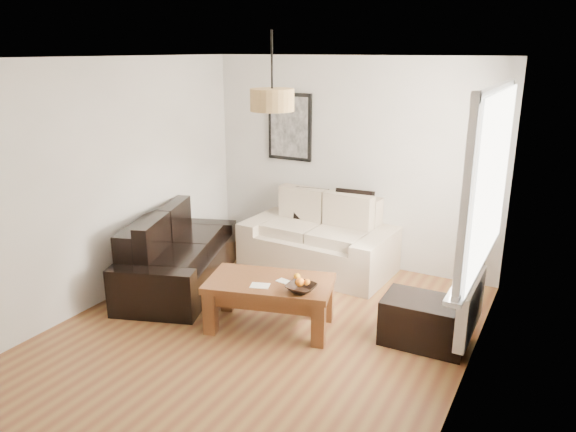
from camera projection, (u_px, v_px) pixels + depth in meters
The scene contains 21 objects.
floor at pixel (259, 334), 5.30m from camera, with size 4.50×4.50×0.00m, color brown.
ceiling at pixel (254, 58), 4.53m from camera, with size 3.80×4.50×0.00m, color white, non-canonical shape.
wall_back at pixel (351, 163), 6.80m from camera, with size 3.80×0.04×2.60m, color silver, non-canonical shape.
wall_front at pixel (45, 306), 3.02m from camera, with size 3.80×0.04×2.60m, color silver, non-canonical shape.
wall_left at pixel (105, 183), 5.78m from camera, with size 0.04×4.50×2.60m, color silver, non-canonical shape.
wall_right at pixel (473, 241), 4.05m from camera, with size 0.04×4.50×2.60m, color silver, non-canonical shape.
window_bay at pixel (489, 179), 4.65m from camera, with size 0.14×1.90×1.60m, color white, non-canonical shape.
radiator at pixel (470, 307), 5.03m from camera, with size 0.10×0.90×0.52m, color white.
poster at pixel (290, 127), 7.05m from camera, with size 0.62×0.04×0.87m, color black, non-canonical shape.
pendant_shade at pixel (272, 100), 4.89m from camera, with size 0.40×0.40×0.20m, color tan.
loveseat_cream at pixel (318, 235), 6.76m from camera, with size 1.82×0.99×0.91m, color beige, non-canonical shape.
sofa_leather at pixel (179, 252), 6.31m from camera, with size 1.87×0.91×0.81m, color black, non-canonical shape.
coffee_table at pixel (270, 303), 5.39m from camera, with size 1.22×0.67×0.50m, color brown, non-canonical shape.
ottoman at pixel (424, 322), 5.09m from camera, with size 0.77×0.49×0.44m, color black.
cushion_left at pixel (311, 204), 6.94m from camera, with size 0.42×0.13×0.42m, color black.
cushion_right at pixel (353, 208), 6.67m from camera, with size 0.46×0.14×0.46m, color black.
fruit_bowl at pixel (301, 288), 5.06m from camera, with size 0.28×0.28×0.07m, color black.
orange_a at pixel (300, 282), 5.17m from camera, with size 0.09×0.09×0.09m, color orange.
orange_b at pixel (308, 283), 5.16m from camera, with size 0.07×0.07×0.07m, color orange.
orange_c at pixel (297, 276), 5.30m from camera, with size 0.07×0.07×0.07m, color #FD9F15.
papers at pixel (260, 286), 5.19m from camera, with size 0.18×0.13×0.01m, color silver.
Camera 1 is at (2.50, -4.01, 2.67)m, focal length 33.83 mm.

